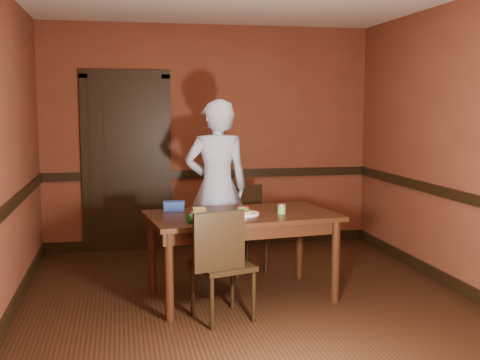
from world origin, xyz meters
name	(u,v)px	position (x,y,z in m)	size (l,w,h in m)	color
floor	(248,302)	(0.00, 0.00, 0.00)	(4.00, 4.50, 0.01)	black
wall_back	(209,137)	(0.00, 2.25, 1.35)	(4.00, 0.02, 2.70)	brown
wall_front	(344,183)	(0.00, -2.25, 1.35)	(4.00, 0.02, 2.70)	brown
wall_left	(2,154)	(-2.00, 0.00, 1.35)	(0.02, 4.50, 2.70)	brown
wall_right	(460,147)	(2.00, 0.00, 1.35)	(0.02, 4.50, 2.70)	brown
dado_back	(210,174)	(0.00, 2.23, 0.90)	(4.00, 0.03, 0.10)	black
dado_left	(6,210)	(-1.99, 0.00, 0.90)	(0.03, 4.50, 0.10)	black
dado_right	(456,195)	(1.99, 0.00, 0.90)	(0.03, 4.50, 0.10)	black
baseboard_back	(210,241)	(0.00, 2.23, 0.06)	(4.00, 0.03, 0.12)	black
baseboard_left	(11,311)	(-1.99, 0.00, 0.06)	(0.03, 4.50, 0.12)	black
baseboard_right	(452,283)	(1.99, 0.00, 0.06)	(0.03, 4.50, 0.12)	black
door	(127,160)	(-1.00, 2.22, 1.09)	(1.05, 0.07, 2.20)	black
dining_table	(242,256)	(-0.03, 0.15, 0.39)	(1.65, 0.93, 0.77)	black
chair_far	(242,231)	(0.14, 0.95, 0.45)	(0.42, 0.42, 0.89)	black
chair_near	(222,264)	(-0.29, -0.37, 0.46)	(0.43, 0.43, 0.92)	black
person	(217,187)	(-0.11, 1.01, 0.90)	(0.65, 0.43, 1.79)	#B6CEF3
sandwich_plate	(243,212)	(-0.02, 0.09, 0.79)	(0.28, 0.28, 0.07)	white
sauce_jar	(282,209)	(0.32, 0.06, 0.82)	(0.08, 0.08, 0.09)	#67984A
cheese_saucer	(199,211)	(-0.39, 0.26, 0.79)	(0.15, 0.15, 0.05)	white
food_tub	(174,206)	(-0.60, 0.42, 0.82)	(0.21, 0.16, 0.08)	blue
wrapped_veg	(201,217)	(-0.43, -0.14, 0.81)	(0.07, 0.07, 0.26)	#145220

